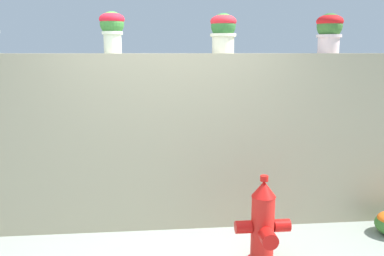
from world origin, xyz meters
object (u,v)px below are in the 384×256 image
potted_plant_2 (112,27)px  potted_plant_3 (223,30)px  fire_hydrant (263,225)px  potted_plant_4 (329,29)px

potted_plant_2 → potted_plant_3: (1.17, -0.02, -0.02)m
potted_plant_2 → fire_hydrant: (1.39, -1.02, -1.81)m
potted_plant_3 → fire_hydrant: size_ratio=0.50×
fire_hydrant → potted_plant_3: bearing=102.1°
potted_plant_2 → potted_plant_4: size_ratio=0.99×
potted_plant_3 → fire_hydrant: bearing=-77.9°
potted_plant_3 → potted_plant_2: bearing=179.2°
potted_plant_4 → potted_plant_2: bearing=-179.5°
fire_hydrant → potted_plant_2: bearing=143.6°
potted_plant_2 → potted_plant_4: (2.36, 0.02, -0.01)m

